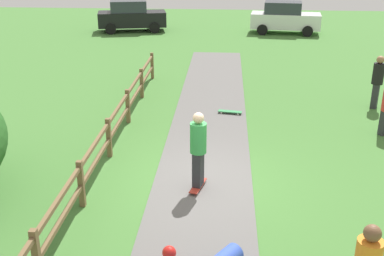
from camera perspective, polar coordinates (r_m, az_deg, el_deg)
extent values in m
plane|color=#427533|center=(11.62, 1.32, -6.53)|extent=(60.00, 60.00, 0.00)
cube|color=#605E5B|center=(11.62, 1.32, -6.49)|extent=(2.40, 28.00, 0.02)
cube|color=brown|center=(10.67, -13.20, -6.57)|extent=(0.12, 0.12, 1.10)
cube|color=brown|center=(12.90, -9.98, -1.17)|extent=(0.12, 0.12, 1.10)
cube|color=brown|center=(15.23, -7.73, 2.62)|extent=(0.12, 0.12, 1.10)
cube|color=brown|center=(17.64, -6.08, 5.38)|extent=(0.12, 0.12, 1.10)
cube|color=brown|center=(20.08, -4.82, 7.47)|extent=(0.12, 0.12, 1.10)
cube|color=brown|center=(11.79, -11.41, -3.83)|extent=(0.08, 18.00, 0.09)
cube|color=brown|center=(11.60, -11.58, -1.83)|extent=(0.08, 18.00, 0.09)
cube|color=#B23326|center=(11.28, 0.73, -6.93)|extent=(0.39, 0.82, 0.02)
cylinder|color=silver|center=(11.56, 0.80, -6.42)|extent=(0.04, 0.07, 0.06)
cylinder|color=silver|center=(11.52, 1.52, -6.53)|extent=(0.04, 0.07, 0.06)
cylinder|color=silver|center=(11.09, -0.09, -7.72)|extent=(0.04, 0.07, 0.06)
cylinder|color=silver|center=(11.05, 0.66, -7.85)|extent=(0.04, 0.07, 0.06)
cube|color=#2D2D33|center=(11.08, 0.74, -4.94)|extent=(0.27, 0.36, 0.85)
cylinder|color=green|center=(10.75, 0.76, -1.22)|extent=(0.46, 0.46, 0.71)
sphere|color=beige|center=(10.56, 0.78, 1.20)|extent=(0.26, 0.26, 0.26)
sphere|color=red|center=(8.94, -2.76, -14.76)|extent=(0.26, 0.26, 0.26)
cube|color=#338C4C|center=(16.03, 4.60, 2.00)|extent=(0.82, 0.33, 0.02)
cylinder|color=silver|center=(16.08, 5.62, 1.87)|extent=(0.06, 0.04, 0.06)
cylinder|color=silver|center=(15.94, 5.54, 1.69)|extent=(0.06, 0.04, 0.06)
cylinder|color=silver|center=(16.15, 3.65, 2.03)|extent=(0.06, 0.04, 0.06)
cylinder|color=silver|center=(16.02, 3.56, 1.85)|extent=(0.06, 0.04, 0.06)
cube|color=#2D2D33|center=(17.66, 21.16, 3.63)|extent=(0.32, 0.37, 0.87)
cylinder|color=black|center=(17.45, 21.52, 6.10)|extent=(0.51, 0.51, 0.72)
sphere|color=#9E704C|center=(17.34, 21.74, 7.65)|extent=(0.26, 0.26, 0.26)
sphere|color=brown|center=(7.27, 20.90, -11.75)|extent=(0.25, 0.25, 0.25)
cube|color=black|center=(30.92, -7.21, 12.90)|extent=(4.46, 2.53, 0.90)
cube|color=#2D333D|center=(30.80, -7.67, 14.35)|extent=(2.47, 1.98, 0.70)
cylinder|color=black|center=(31.90, -4.72, 12.45)|extent=(0.68, 0.37, 0.64)
cylinder|color=black|center=(30.16, -4.52, 11.91)|extent=(0.68, 0.37, 0.64)
cylinder|color=black|center=(31.87, -9.68, 12.21)|extent=(0.68, 0.37, 0.64)
cylinder|color=black|center=(30.14, -9.76, 11.66)|extent=(0.68, 0.37, 0.64)
cube|color=silver|center=(30.55, 11.17, 12.56)|extent=(4.37, 2.18, 0.90)
cube|color=#2D333D|center=(30.43, 10.90, 14.07)|extent=(2.37, 1.81, 0.70)
cylinder|color=black|center=(31.52, 13.63, 11.81)|extent=(0.66, 0.31, 0.64)
cylinder|color=black|center=(29.79, 13.74, 11.24)|extent=(0.66, 0.31, 0.64)
cylinder|color=black|center=(31.51, 8.62, 12.17)|extent=(0.66, 0.31, 0.64)
cylinder|color=black|center=(29.78, 8.45, 11.61)|extent=(0.66, 0.31, 0.64)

